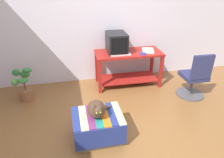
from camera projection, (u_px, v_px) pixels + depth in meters
ground_plane at (130, 139)px, 2.86m from camera, size 14.00×14.00×0.00m
back_wall at (103, 19)px, 4.04m from camera, size 8.00×0.10×2.60m
desk at (128, 63)px, 4.11m from camera, size 1.34×0.62×0.72m
tv_monitor at (117, 43)px, 3.92m from camera, size 0.38×0.52×0.38m
keyboard at (120, 54)px, 3.84m from camera, size 0.40×0.15×0.02m
book at (148, 51)px, 4.02m from camera, size 0.29×0.32×0.04m
ottoman_with_blanket at (98, 127)px, 2.80m from camera, size 0.68×0.54×0.40m
cat at (97, 109)px, 2.65m from camera, size 0.35×0.34×0.27m
potted_plant at (24, 87)px, 3.67m from camera, size 0.38×0.41×0.63m
office_chair at (195, 78)px, 3.71m from camera, size 0.52×0.52×0.89m
stapler at (143, 54)px, 3.85m from camera, size 0.11×0.10×0.04m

